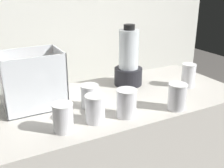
{
  "coord_description": "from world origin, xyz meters",
  "views": [
    {
      "loc": [
        -0.63,
        -1.18,
        1.49
      ],
      "look_at": [
        0.0,
        0.0,
        0.98
      ],
      "focal_mm": 44.34,
      "sensor_mm": 36.0,
      "label": 1
    }
  ],
  "objects_px": {
    "blender_pitcher": "(128,62)",
    "juice_cup_orange_left": "(95,111)",
    "juice_cup_mango_right": "(126,104)",
    "juice_cup_carrot_far_left": "(63,119)",
    "carrot_display_bin": "(32,90)",
    "juice_cup_orange_middle": "(90,97)",
    "juice_cup_beet_far_right": "(177,98)",
    "juice_cup_pomegranate_rightmost": "(188,76)"
  },
  "relations": [
    {
      "from": "carrot_display_bin",
      "to": "blender_pitcher",
      "type": "xyz_separation_m",
      "value": [
        0.57,
        0.05,
        0.05
      ]
    },
    {
      "from": "juice_cup_orange_left",
      "to": "juice_cup_beet_far_right",
      "type": "distance_m",
      "value": 0.4
    },
    {
      "from": "carrot_display_bin",
      "to": "blender_pitcher",
      "type": "height_order",
      "value": "blender_pitcher"
    },
    {
      "from": "juice_cup_carrot_far_left",
      "to": "juice_cup_mango_right",
      "type": "xyz_separation_m",
      "value": [
        0.3,
        -0.01,
        0.01
      ]
    },
    {
      "from": "juice_cup_orange_left",
      "to": "juice_cup_pomegranate_rightmost",
      "type": "xyz_separation_m",
      "value": [
        0.66,
        0.14,
        0.01
      ]
    },
    {
      "from": "carrot_display_bin",
      "to": "juice_cup_beet_far_right",
      "type": "height_order",
      "value": "carrot_display_bin"
    },
    {
      "from": "carrot_display_bin",
      "to": "juice_cup_orange_middle",
      "type": "bearing_deg",
      "value": -29.14
    },
    {
      "from": "blender_pitcher",
      "to": "juice_cup_carrot_far_left",
      "type": "height_order",
      "value": "blender_pitcher"
    },
    {
      "from": "blender_pitcher",
      "to": "juice_cup_orange_left",
      "type": "distance_m",
      "value": 0.5
    },
    {
      "from": "juice_cup_orange_left",
      "to": "juice_cup_orange_middle",
      "type": "bearing_deg",
      "value": 75.07
    },
    {
      "from": "juice_cup_orange_middle",
      "to": "juice_cup_pomegranate_rightmost",
      "type": "distance_m",
      "value": 0.62
    },
    {
      "from": "juice_cup_orange_middle",
      "to": "juice_cup_mango_right",
      "type": "xyz_separation_m",
      "value": [
        0.11,
        -0.17,
        0.01
      ]
    },
    {
      "from": "blender_pitcher",
      "to": "juice_cup_orange_left",
      "type": "bearing_deg",
      "value": -137.9
    },
    {
      "from": "juice_cup_orange_left",
      "to": "juice_cup_beet_far_right",
      "type": "relative_size",
      "value": 0.97
    },
    {
      "from": "blender_pitcher",
      "to": "juice_cup_carrot_far_left",
      "type": "relative_size",
      "value": 2.9
    },
    {
      "from": "blender_pitcher",
      "to": "juice_cup_mango_right",
      "type": "relative_size",
      "value": 2.72
    },
    {
      "from": "juice_cup_orange_middle",
      "to": "juice_cup_beet_far_right",
      "type": "xyz_separation_m",
      "value": [
        0.36,
        -0.22,
        0.01
      ]
    },
    {
      "from": "juice_cup_orange_left",
      "to": "juice_cup_pomegranate_rightmost",
      "type": "height_order",
      "value": "juice_cup_pomegranate_rightmost"
    },
    {
      "from": "juice_cup_orange_middle",
      "to": "juice_cup_pomegranate_rightmost",
      "type": "height_order",
      "value": "juice_cup_pomegranate_rightmost"
    },
    {
      "from": "juice_cup_beet_far_right",
      "to": "juice_cup_pomegranate_rightmost",
      "type": "height_order",
      "value": "juice_cup_pomegranate_rightmost"
    },
    {
      "from": "blender_pitcher",
      "to": "carrot_display_bin",
      "type": "bearing_deg",
      "value": -175.37
    },
    {
      "from": "juice_cup_orange_left",
      "to": "juice_cup_carrot_far_left",
      "type": "bearing_deg",
      "value": -175.87
    },
    {
      "from": "blender_pitcher",
      "to": "juice_cup_orange_left",
      "type": "xyz_separation_m",
      "value": [
        -0.37,
        -0.33,
        -0.08
      ]
    },
    {
      "from": "juice_cup_beet_far_right",
      "to": "blender_pitcher",
      "type": "bearing_deg",
      "value": 94.44
    },
    {
      "from": "blender_pitcher",
      "to": "juice_cup_mango_right",
      "type": "height_order",
      "value": "blender_pitcher"
    },
    {
      "from": "blender_pitcher",
      "to": "juice_cup_orange_middle",
      "type": "height_order",
      "value": "blender_pitcher"
    },
    {
      "from": "juice_cup_mango_right",
      "to": "juice_cup_pomegranate_rightmost",
      "type": "xyz_separation_m",
      "value": [
        0.51,
        0.16,
        0.0
      ]
    },
    {
      "from": "carrot_display_bin",
      "to": "blender_pitcher",
      "type": "bearing_deg",
      "value": 4.63
    },
    {
      "from": "juice_cup_carrot_far_left",
      "to": "juice_cup_mango_right",
      "type": "relative_size",
      "value": 0.94
    },
    {
      "from": "juice_cup_carrot_far_left",
      "to": "juice_cup_beet_far_right",
      "type": "distance_m",
      "value": 0.55
    },
    {
      "from": "carrot_display_bin",
      "to": "juice_cup_orange_left",
      "type": "distance_m",
      "value": 0.35
    },
    {
      "from": "carrot_display_bin",
      "to": "juice_cup_carrot_far_left",
      "type": "bearing_deg",
      "value": -79.57
    },
    {
      "from": "carrot_display_bin",
      "to": "juice_cup_carrot_far_left",
      "type": "relative_size",
      "value": 2.36
    },
    {
      "from": "juice_cup_orange_middle",
      "to": "juice_cup_mango_right",
      "type": "bearing_deg",
      "value": -57.64
    },
    {
      "from": "carrot_display_bin",
      "to": "juice_cup_pomegranate_rightmost",
      "type": "bearing_deg",
      "value": -9.74
    },
    {
      "from": "juice_cup_carrot_far_left",
      "to": "juice_cup_orange_middle",
      "type": "xyz_separation_m",
      "value": [
        0.19,
        0.16,
        -0.0
      ]
    },
    {
      "from": "carrot_display_bin",
      "to": "juice_cup_orange_middle",
      "type": "distance_m",
      "value": 0.28
    },
    {
      "from": "blender_pitcher",
      "to": "juice_cup_carrot_far_left",
      "type": "bearing_deg",
      "value": -146.41
    },
    {
      "from": "blender_pitcher",
      "to": "juice_cup_pomegranate_rightmost",
      "type": "height_order",
      "value": "blender_pitcher"
    },
    {
      "from": "juice_cup_carrot_far_left",
      "to": "blender_pitcher",
      "type": "bearing_deg",
      "value": 33.59
    },
    {
      "from": "blender_pitcher",
      "to": "juice_cup_carrot_far_left",
      "type": "xyz_separation_m",
      "value": [
        -0.52,
        -0.34,
        -0.09
      ]
    },
    {
      "from": "juice_cup_carrot_far_left",
      "to": "juice_cup_beet_far_right",
      "type": "relative_size",
      "value": 0.95
    }
  ]
}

